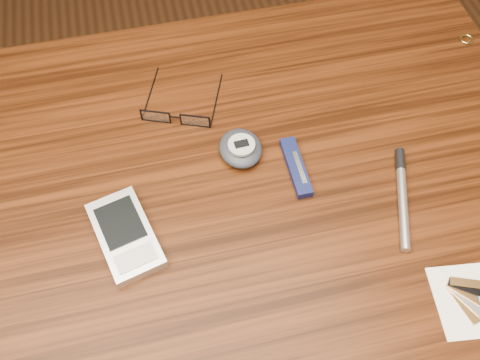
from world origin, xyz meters
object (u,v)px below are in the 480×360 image
at_px(pocket_knife, 296,167).
at_px(silver_pen, 402,190).
at_px(pedometer, 241,148).
at_px(desk, 213,231).
at_px(pda_phone, 125,235).
at_px(eyeglasses, 176,116).

bearing_deg(pocket_knife, silver_pen, -27.64).
relative_size(pedometer, pocket_knife, 0.75).
bearing_deg(desk, pda_phone, -161.76).
distance_m(eyeglasses, silver_pen, 0.33).
relative_size(pda_phone, pedometer, 1.86).
bearing_deg(eyeglasses, silver_pen, -34.82).
distance_m(desk, silver_pen, 0.28).
xyz_separation_m(eyeglasses, silver_pen, (0.27, -0.19, -0.00)).
distance_m(eyeglasses, pocket_knife, 0.19).
distance_m(eyeglasses, pda_phone, 0.20).
height_order(eyeglasses, pedometer, pedometer).
bearing_deg(pda_phone, desk, 18.24).
distance_m(pda_phone, silver_pen, 0.37).
height_order(pda_phone, pocket_knife, pda_phone).
relative_size(pedometer, silver_pen, 0.48).
relative_size(pocket_knife, silver_pen, 0.64).
xyz_separation_m(desk, pda_phone, (-0.11, -0.04, 0.11)).
bearing_deg(eyeglasses, pocket_knife, -40.25).
xyz_separation_m(pedometer, pocket_knife, (0.07, -0.04, -0.01)).
distance_m(pocket_knife, silver_pen, 0.14).
distance_m(desk, eyeglasses, 0.18).
relative_size(desk, silver_pen, 6.69).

